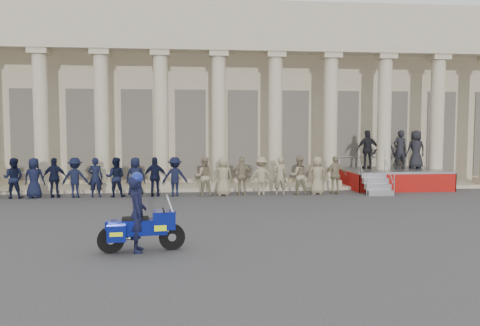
# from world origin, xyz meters

# --- Properties ---
(ground) EXTENTS (90.00, 90.00, 0.00)m
(ground) POSITION_xyz_m (0.00, 0.00, 0.00)
(ground) COLOR #39393C
(ground) RESTS_ON ground
(building) EXTENTS (40.00, 12.50, 9.00)m
(building) POSITION_xyz_m (-0.00, 14.74, 4.52)
(building) COLOR tan
(building) RESTS_ON ground
(officer_rank) EXTENTS (20.05, 0.62, 1.64)m
(officer_rank) POSITION_xyz_m (-3.40, 6.29, 0.82)
(officer_rank) COLOR black
(officer_rank) RESTS_ON ground
(reviewing_stand) EXTENTS (4.50, 4.26, 2.76)m
(reviewing_stand) POSITION_xyz_m (9.51, 8.08, 1.45)
(reviewing_stand) COLOR gray
(reviewing_stand) RESTS_ON ground
(motorcycle) EXTENTS (1.96, 0.86, 1.26)m
(motorcycle) POSITION_xyz_m (-1.00, -2.67, 0.55)
(motorcycle) COLOR black
(motorcycle) RESTS_ON ground
(rider) EXTENTS (0.49, 0.68, 1.82)m
(rider) POSITION_xyz_m (-1.11, -2.69, 0.90)
(rider) COLOR black
(rider) RESTS_ON ground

